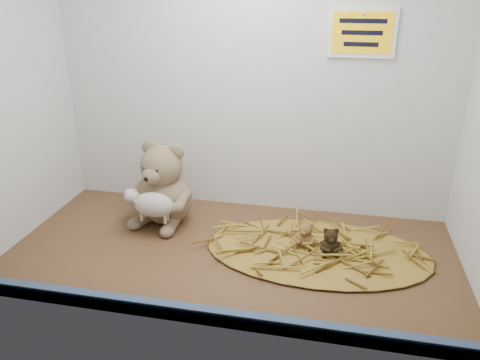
% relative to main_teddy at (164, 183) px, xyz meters
% --- Properties ---
extents(alcove_shell, '(1.20, 0.60, 0.90)m').
position_rel_main_teddy_xyz_m(alcove_shell, '(0.24, -0.05, 0.32)').
color(alcove_shell, '#482C18').
rests_on(alcove_shell, ground).
extents(front_rail, '(1.19, 0.02, 0.04)m').
position_rel_main_teddy_xyz_m(front_rail, '(0.24, -0.43, -0.11)').
color(front_rail, '#354A66').
rests_on(front_rail, shelf_floor).
extents(straw_bed, '(0.61, 0.35, 0.01)m').
position_rel_main_teddy_xyz_m(straw_bed, '(0.46, -0.10, -0.12)').
color(straw_bed, brown).
rests_on(straw_bed, shelf_floor).
extents(main_teddy, '(0.24, 0.25, 0.25)m').
position_rel_main_teddy_xyz_m(main_teddy, '(0.00, 0.00, 0.00)').
color(main_teddy, '#897154').
rests_on(main_teddy, shelf_floor).
extents(toy_lamb, '(0.15, 0.09, 0.10)m').
position_rel_main_teddy_xyz_m(toy_lamb, '(0.00, -0.09, -0.03)').
color(toy_lamb, beige).
rests_on(toy_lamb, main_teddy).
extents(mini_teddy_tan, '(0.08, 0.08, 0.07)m').
position_rel_main_teddy_xyz_m(mini_teddy_tan, '(0.43, -0.08, -0.08)').
color(mini_teddy_tan, brown).
rests_on(mini_teddy_tan, straw_bed).
extents(mini_teddy_brown, '(0.07, 0.07, 0.08)m').
position_rel_main_teddy_xyz_m(mini_teddy_brown, '(0.50, -0.11, -0.08)').
color(mini_teddy_brown, black).
rests_on(mini_teddy_brown, straw_bed).
extents(wall_sign, '(0.16, 0.01, 0.11)m').
position_rel_main_teddy_xyz_m(wall_sign, '(0.54, 0.15, 0.42)').
color(wall_sign, yellow).
rests_on(wall_sign, back_wall).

